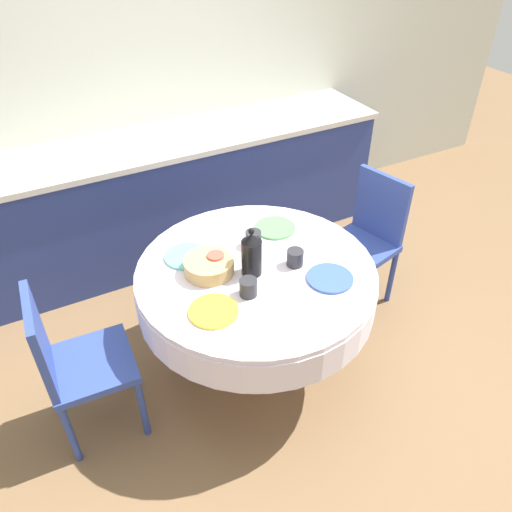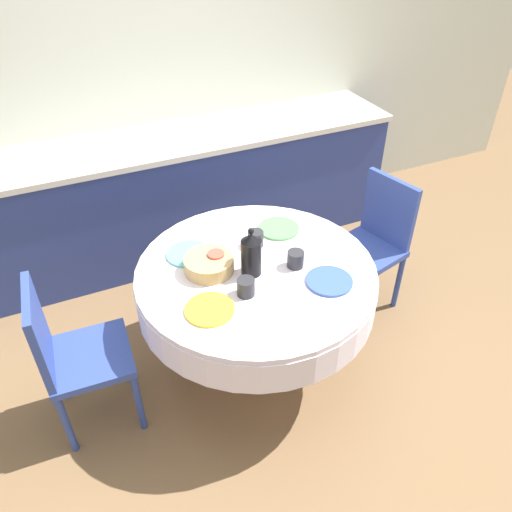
{
  "view_description": "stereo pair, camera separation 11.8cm",
  "coord_description": "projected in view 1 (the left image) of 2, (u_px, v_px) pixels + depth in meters",
  "views": [
    {
      "loc": [
        -0.94,
        -1.77,
        2.34
      ],
      "look_at": [
        0.0,
        0.0,
        0.82
      ],
      "focal_mm": 35.0,
      "sensor_mm": 36.0,
      "label": 1
    },
    {
      "loc": [
        -0.83,
        -1.82,
        2.34
      ],
      "look_at": [
        0.0,
        0.0,
        0.82
      ],
      "focal_mm": 35.0,
      "sensor_mm": 36.0,
      "label": 2
    }
  ],
  "objects": [
    {
      "name": "ground_plane",
      "position": [
        256.0,
        365.0,
        3.01
      ],
      "size": [
        12.0,
        12.0,
        0.0
      ],
      "primitive_type": "plane",
      "color": "brown"
    },
    {
      "name": "wall_back",
      "position": [
        140.0,
        69.0,
        3.42
      ],
      "size": [
        7.0,
        0.05,
        2.6
      ],
      "color": "beige",
      "rests_on": "ground_plane"
    },
    {
      "name": "kitchen_counter",
      "position": [
        170.0,
        197.0,
        3.7
      ],
      "size": [
        3.24,
        0.64,
        0.92
      ],
      "color": "navy",
      "rests_on": "ground_plane"
    },
    {
      "name": "dining_table",
      "position": [
        256.0,
        287.0,
        2.64
      ],
      "size": [
        1.25,
        1.25,
        0.74
      ],
      "color": "tan",
      "rests_on": "ground_plane"
    },
    {
      "name": "chair_left",
      "position": [
        367.0,
        235.0,
        3.22
      ],
      "size": [
        0.49,
        0.49,
        0.9
      ],
      "rotation": [
        0.0,
        0.0,
        -4.47
      ],
      "color": "#2D428E",
      "rests_on": "ground_plane"
    },
    {
      "name": "chair_right",
      "position": [
        73.0,
        361.0,
        2.38
      ],
      "size": [
        0.42,
        0.42,
        0.9
      ],
      "rotation": [
        0.0,
        0.0,
        -1.62
      ],
      "color": "#2D428E",
      "rests_on": "ground_plane"
    },
    {
      "name": "plate_near_left",
      "position": [
        214.0,
        311.0,
        2.3
      ],
      "size": [
        0.23,
        0.23,
        0.01
      ],
      "primitive_type": "cylinder",
      "color": "yellow",
      "rests_on": "dining_table"
    },
    {
      "name": "cup_near_left",
      "position": [
        248.0,
        287.0,
        2.37
      ],
      "size": [
        0.09,
        0.09,
        0.09
      ],
      "primitive_type": "cylinder",
      "color": "#28282D",
      "rests_on": "dining_table"
    },
    {
      "name": "plate_near_right",
      "position": [
        330.0,
        278.0,
        2.49
      ],
      "size": [
        0.23,
        0.23,
        0.01
      ],
      "primitive_type": "cylinder",
      "color": "#3856AD",
      "rests_on": "dining_table"
    },
    {
      "name": "cup_near_right",
      "position": [
        295.0,
        258.0,
        2.56
      ],
      "size": [
        0.09,
        0.09,
        0.09
      ],
      "primitive_type": "cylinder",
      "color": "#28282D",
      "rests_on": "dining_table"
    },
    {
      "name": "plate_far_left",
      "position": [
        187.0,
        256.0,
        2.63
      ],
      "size": [
        0.23,
        0.23,
        0.01
      ],
      "primitive_type": "cylinder",
      "color": "#60BCB7",
      "rests_on": "dining_table"
    },
    {
      "name": "cup_far_left",
      "position": [
        216.0,
        262.0,
        2.53
      ],
      "size": [
        0.09,
        0.09,
        0.09
      ],
      "primitive_type": "cylinder",
      "color": "#CC4C3D",
      "rests_on": "dining_table"
    },
    {
      "name": "plate_far_right",
      "position": [
        275.0,
        228.0,
        2.85
      ],
      "size": [
        0.23,
        0.23,
        0.01
      ],
      "primitive_type": "cylinder",
      "color": "#5BA85B",
      "rests_on": "dining_table"
    },
    {
      "name": "cup_far_right",
      "position": [
        253.0,
        239.0,
        2.7
      ],
      "size": [
        0.09,
        0.09,
        0.09
      ],
      "primitive_type": "cylinder",
      "color": "#28282D",
      "rests_on": "dining_table"
    },
    {
      "name": "coffee_carafe",
      "position": [
        252.0,
        254.0,
        2.46
      ],
      "size": [
        0.1,
        0.1,
        0.27
      ],
      "color": "black",
      "rests_on": "dining_table"
    },
    {
      "name": "bread_basket",
      "position": [
        209.0,
        266.0,
        2.51
      ],
      "size": [
        0.25,
        0.25,
        0.08
      ],
      "primitive_type": "cylinder",
      "color": "tan",
      "rests_on": "dining_table"
    }
  ]
}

